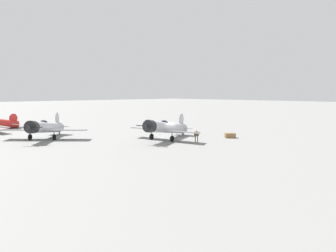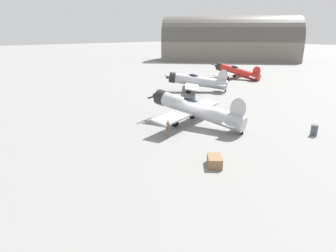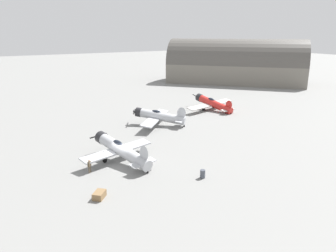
{
  "view_description": "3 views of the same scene",
  "coord_description": "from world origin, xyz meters",
  "px_view_note": "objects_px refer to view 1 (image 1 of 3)",
  "views": [
    {
      "loc": [
        26.66,
        -25.57,
        6.33
      ],
      "look_at": [
        0.0,
        -0.0,
        1.8
      ],
      "focal_mm": 28.64,
      "sensor_mm": 36.0,
      "label": 1
    },
    {
      "loc": [
        19.49,
        18.91,
        8.82
      ],
      "look_at": [
        4.51,
        0.78,
        1.1
      ],
      "focal_mm": 30.86,
      "sensor_mm": 36.0,
      "label": 2
    },
    {
      "loc": [
        14.02,
        34.78,
        15.84
      ],
      "look_at": [
        -10.26,
        -6.38,
        1.6
      ],
      "focal_mm": 34.25,
      "sensor_mm": 36.0,
      "label": 3
    }
  ],
  "objects_px": {
    "equipment_crate": "(230,135)",
    "fuel_drum": "(179,126)",
    "airplane_mid_apron": "(45,127)",
    "ground_crew_mechanic": "(196,135)",
    "airplane_foreground": "(166,128)"
  },
  "relations": [
    {
      "from": "equipment_crate",
      "to": "fuel_drum",
      "type": "distance_m",
      "value": 11.57
    },
    {
      "from": "airplane_mid_apron",
      "to": "ground_crew_mechanic",
      "type": "relative_size",
      "value": 5.94
    },
    {
      "from": "airplane_foreground",
      "to": "ground_crew_mechanic",
      "type": "xyz_separation_m",
      "value": [
        4.39,
        1.25,
        -0.65
      ]
    },
    {
      "from": "airplane_foreground",
      "to": "equipment_crate",
      "type": "relative_size",
      "value": 6.07
    },
    {
      "from": "ground_crew_mechanic",
      "to": "fuel_drum",
      "type": "height_order",
      "value": "ground_crew_mechanic"
    },
    {
      "from": "ground_crew_mechanic",
      "to": "fuel_drum",
      "type": "bearing_deg",
      "value": -165.03
    },
    {
      "from": "airplane_mid_apron",
      "to": "ground_crew_mechanic",
      "type": "height_order",
      "value": "airplane_mid_apron"
    },
    {
      "from": "airplane_mid_apron",
      "to": "ground_crew_mechanic",
      "type": "xyz_separation_m",
      "value": [
        16.35,
        13.14,
        -0.63
      ]
    },
    {
      "from": "equipment_crate",
      "to": "airplane_mid_apron",
      "type": "bearing_deg",
      "value": -131.83
    },
    {
      "from": "ground_crew_mechanic",
      "to": "equipment_crate",
      "type": "relative_size",
      "value": 0.95
    },
    {
      "from": "ground_crew_mechanic",
      "to": "equipment_crate",
      "type": "xyz_separation_m",
      "value": [
        0.98,
        6.23,
        -0.64
      ]
    },
    {
      "from": "airplane_foreground",
      "to": "equipment_crate",
      "type": "bearing_deg",
      "value": 129.15
    },
    {
      "from": "airplane_mid_apron",
      "to": "fuel_drum",
      "type": "height_order",
      "value": "airplane_mid_apron"
    },
    {
      "from": "airplane_mid_apron",
      "to": "equipment_crate",
      "type": "bearing_deg",
      "value": 92.52
    },
    {
      "from": "fuel_drum",
      "to": "airplane_mid_apron",
      "type": "bearing_deg",
      "value": -105.67
    }
  ]
}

